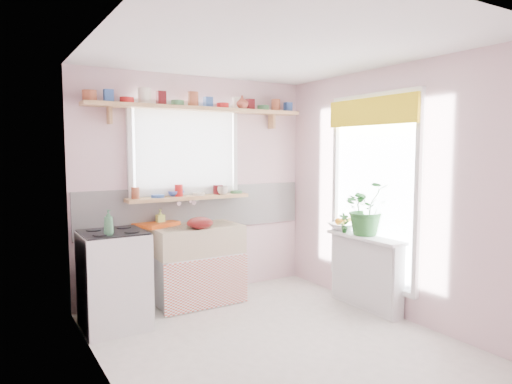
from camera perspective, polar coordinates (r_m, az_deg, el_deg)
room at (r=4.94m, az=3.14°, el=1.82°), size 3.20×3.20×3.20m
sink_unit at (r=5.07m, az=-7.42°, el=-8.87°), size 0.95×0.65×1.11m
cooker at (r=4.54m, az=-17.33°, el=-10.37°), size 0.58×0.58×0.93m
radiator_ledge at (r=5.00m, az=13.58°, el=-9.59°), size 0.22×0.95×0.78m
windowsill at (r=5.12m, az=-8.37°, el=-0.70°), size 1.40×0.22×0.04m
pine_shelf at (r=5.16m, az=-6.91°, el=10.26°), size 2.52×0.24×0.04m
shelf_crockery at (r=5.17m, az=-6.92°, el=11.09°), size 2.47×0.11×0.12m
sill_crockery at (r=5.09m, az=-8.89°, el=0.10°), size 1.35×0.11×0.12m
dish_tray at (r=5.04m, az=-12.35°, el=-3.95°), size 0.51×0.46×0.04m
colander at (r=4.79m, az=-7.03°, el=-3.85°), size 0.33×0.33×0.12m
jade_plant at (r=4.93m, az=13.68°, el=-1.98°), size 0.62×0.57×0.57m
fruit_bowl at (r=5.22m, az=10.82°, el=-4.26°), size 0.32×0.32×0.07m
herb_pot at (r=5.02m, az=10.97°, el=-3.81°), size 0.13×0.10×0.22m
soap_bottle_sink at (r=5.04m, az=-11.87°, el=-3.15°), size 0.08×0.08×0.18m
sill_cup at (r=5.22m, az=-4.19°, el=0.21°), size 0.15×0.15×0.10m
sill_bowl at (r=5.12m, az=-10.02°, el=-0.17°), size 0.19×0.19×0.06m
shelf_vase at (r=5.36m, az=-1.75°, el=11.15°), size 0.19×0.19×0.15m
cooker_bottle at (r=4.25m, az=-17.96°, el=-3.63°), size 0.11×0.11×0.23m
fruit at (r=5.22m, az=10.83°, el=-3.58°), size 0.20×0.14×0.10m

